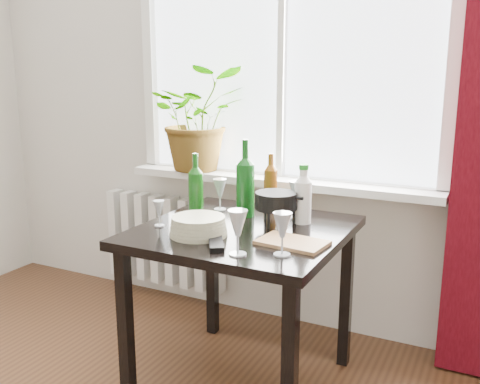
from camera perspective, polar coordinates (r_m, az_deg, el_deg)
The scene contains 18 objects.
window at distance 2.86m, azimuth 4.72°, elevation 16.84°, with size 1.72×0.08×1.62m.
windowsill at distance 2.85m, azimuth 3.91°, elevation 1.19°, with size 1.72×0.20×0.04m.
radiator at distance 3.34m, azimuth -8.01°, elevation -5.06°, with size 0.80×0.10×0.55m.
table at distance 2.32m, azimuth 0.36°, elevation -5.99°, with size 0.85×0.85×0.74m.
potted_plant at distance 3.02m, azimuth -4.38°, elevation 7.82°, with size 0.52×0.45×0.58m, color #2C6F1D.
wine_bottle_left at distance 2.46m, azimuth -4.74°, elevation 0.81°, with size 0.07×0.07×0.29m, color #0E480D, non-canonical shape.
wine_bottle_right at distance 2.44m, azimuth 0.57°, elevation 1.56°, with size 0.08×0.08×0.36m, color #0C4311, non-canonical shape.
bottle_amber at distance 2.60m, azimuth 3.29°, elevation 1.27°, with size 0.07×0.07×0.28m, color #66340B, non-canonical shape.
cleaning_bottle at distance 2.35m, azimuth 6.75°, elevation -0.23°, with size 0.07×0.07×0.26m, color white, non-canonical shape.
wineglass_front_right at distance 1.94m, azimuth -0.25°, elevation -4.31°, with size 0.07×0.07×0.17m, color silver, non-canonical shape.
wineglass_far_right at distance 1.94m, azimuth 4.54°, elevation -4.44°, with size 0.07×0.07×0.17m, color silver, non-canonical shape.
wineglass_back_center at distance 2.43m, azimuth 6.05°, elevation -0.77°, with size 0.08×0.08×0.18m, color silver, non-canonical shape.
wineglass_back_left at distance 2.56m, azimuth -2.16°, elevation -0.24°, with size 0.07×0.07×0.16m, color #B1BABE, non-canonical shape.
wineglass_front_left at distance 2.32m, azimuth -8.63°, elevation -2.27°, with size 0.05×0.05×0.12m, color silver, non-canonical shape.
plate_stack at distance 2.19m, azimuth -4.46°, elevation -3.66°, with size 0.24×0.24×0.08m, color beige.
fondue_pot at distance 2.33m, azimuth 3.86°, elevation -1.75°, with size 0.21×0.18×0.14m, color black, non-canonical shape.
tv_remote at distance 2.07m, azimuth -2.58°, elevation -5.43°, with size 0.05×0.18×0.02m, color black.
cutting_board at distance 2.09m, azimuth 5.61°, elevation -5.38°, with size 0.26×0.17×0.01m, color #AE7F4E.
Camera 1 is at (1.07, -0.42, 1.40)m, focal length 40.00 mm.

